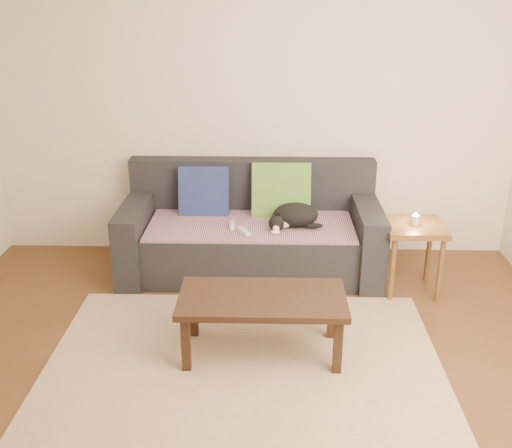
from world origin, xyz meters
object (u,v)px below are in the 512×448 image
sofa (251,234)px  cat (294,216)px  wii_remote_a (244,232)px  wii_remote_b (232,225)px  side_table (414,236)px  coffee_table (262,304)px

sofa → cat: bearing=-21.0°
sofa → wii_remote_a: sofa is taller
wii_remote_a → wii_remote_b: (-0.10, 0.13, 0.00)m
side_table → coffee_table: 1.47m
wii_remote_b → side_table: size_ratio=0.27×
sofa → wii_remote_a: size_ratio=14.00×
sofa → side_table: bearing=-16.2°
wii_remote_b → wii_remote_a: bearing=-146.2°
wii_remote_b → side_table: side_table is taller
wii_remote_b → side_table: (1.41, -0.20, 0.00)m
sofa → wii_remote_b: (-0.15, -0.17, 0.15)m
sofa → coffee_table: bearing=-85.0°
wii_remote_a → wii_remote_b: 0.17m
wii_remote_a → coffee_table: wii_remote_a is taller
cat → wii_remote_a: bearing=-159.7°
side_table → wii_remote_a: bearing=177.1°
wii_remote_a → coffee_table: 1.01m
coffee_table → cat: bearing=78.5°
side_table → sofa: bearing=163.8°
wii_remote_a → coffee_table: bearing=160.0°
cat → coffee_table: cat is taller
wii_remote_a → wii_remote_b: bearing=8.9°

